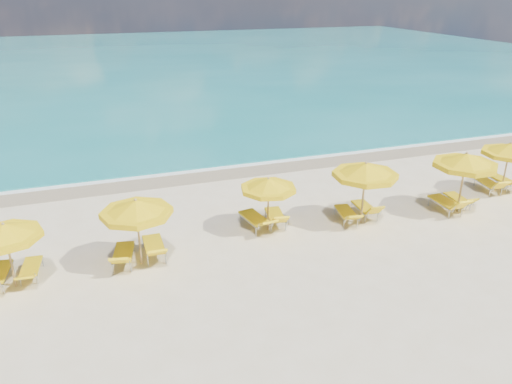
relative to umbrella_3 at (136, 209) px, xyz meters
name	(u,v)px	position (x,y,z in m)	size (l,w,h in m)	color
ground_plane	(269,236)	(4.80, 0.49, -2.06)	(120.00, 120.00, 0.00)	beige
ocean	(130,63)	(4.80, 48.49, -2.06)	(120.00, 80.00, 0.30)	#15797A
wet_sand_band	(218,172)	(4.80, 7.89, -2.06)	(120.00, 2.60, 0.01)	tan
foam_line	(214,167)	(4.80, 8.69, -2.06)	(120.00, 1.20, 0.03)	white
whitecap_near	(87,133)	(-1.20, 17.49, -2.06)	(14.00, 0.36, 0.05)	white
whitecap_far	(258,97)	(12.80, 24.49, -2.06)	(18.00, 0.30, 0.05)	white
umbrella_2	(5,232)	(-3.90, -0.09, -0.16)	(2.43, 2.43, 2.23)	tan
umbrella_3	(136,209)	(0.00, 0.00, 0.00)	(2.61, 2.61, 2.41)	tan
umbrella_4	(268,185)	(4.94, 0.99, -0.21)	(2.47, 2.47, 2.16)	tan
umbrella_5	(365,171)	(8.65, 0.34, 0.13)	(3.17, 3.17, 2.57)	tan
umbrella_6	(466,161)	(12.99, -0.06, 0.17)	(3.35, 3.35, 2.62)	tan
umbrella_7	(510,150)	(16.28, 0.98, -0.01)	(2.93, 2.93, 2.40)	tan
lounger_2_right	(32,271)	(-3.45, 0.34, -1.86)	(0.72, 1.78, 0.62)	#A5A8AD
lounger_3_left	(124,258)	(-0.56, 0.19, -1.82)	(1.00, 2.00, 0.87)	#A5A8AD
lounger_3_right	(154,250)	(0.50, 0.36, -1.81)	(0.71, 2.00, 0.87)	#A5A8AD
lounger_4_left	(255,222)	(4.52, 1.27, -1.81)	(0.99, 2.13, 0.83)	#A5A8AD
lounger_4_right	(275,219)	(5.38, 1.31, -1.83)	(0.90, 1.92, 0.85)	#A5A8AD
lounger_5_left	(346,216)	(8.16, 0.65, -1.84)	(0.93, 1.93, 0.77)	#A5A8AD
lounger_5_right	(365,211)	(9.12, 0.83, -1.83)	(0.73, 1.82, 0.87)	#A5A8AD
lounger_6_left	(446,206)	(12.51, 0.11, -1.81)	(0.71, 1.96, 0.96)	#A5A8AD
lounger_6_right	(458,202)	(13.35, 0.38, -1.85)	(0.76, 1.75, 0.78)	#A5A8AD
lounger_7_left	(488,186)	(15.83, 1.31, -1.83)	(0.93, 1.91, 0.88)	#A5A8AD
lounger_7_right	(503,183)	(16.80, 1.45, -1.84)	(0.66, 1.87, 0.76)	#A5A8AD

